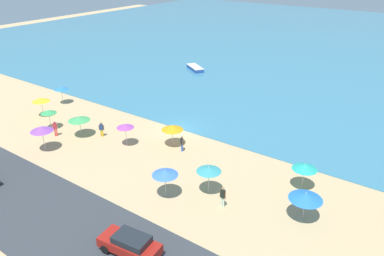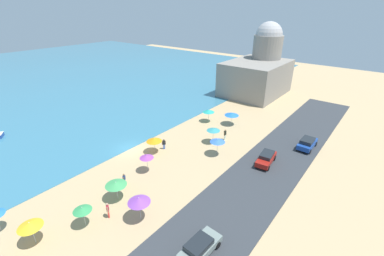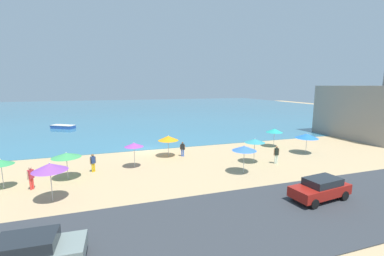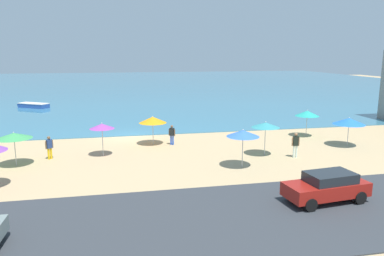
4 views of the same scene
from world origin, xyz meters
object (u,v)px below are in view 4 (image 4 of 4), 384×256
at_px(beach_umbrella_2, 349,121).
at_px(bather_2, 49,146).
at_px(bather_0, 172,134).
at_px(beach_umbrella_5, 153,120).
at_px(beach_umbrella_4, 243,133).
at_px(beach_umbrella_3, 14,136).
at_px(parked_car_0, 327,186).
at_px(bather_1, 296,144).
at_px(beach_umbrella_1, 266,125).
at_px(skiff_nearshore, 33,105).
at_px(beach_umbrella_8, 307,113).
at_px(beach_umbrella_7, 102,126).

bearing_deg(beach_umbrella_2, bather_2, 177.74).
bearing_deg(bather_0, beach_umbrella_5, 165.16).
relative_size(beach_umbrella_2, beach_umbrella_4, 0.97).
relative_size(beach_umbrella_3, bather_2, 1.39).
xyz_separation_m(beach_umbrella_5, parked_car_0, (7.18, -13.68, -1.19)).
distance_m(beach_umbrella_2, bather_1, 6.13).
distance_m(beach_umbrella_1, beach_umbrella_3, 17.00).
bearing_deg(bather_2, bather_0, 14.67).
bearing_deg(skiff_nearshore, beach_umbrella_8, -40.63).
bearing_deg(bather_0, bather_1, -34.36).
xyz_separation_m(beach_umbrella_5, skiff_nearshore, (-13.70, 23.67, -1.67)).
xyz_separation_m(beach_umbrella_1, beach_umbrella_3, (-16.97, 0.92, -0.22)).
bearing_deg(skiff_nearshore, beach_umbrella_7, -69.57).
xyz_separation_m(beach_umbrella_2, bather_1, (-5.63, -2.22, -1.00)).
xyz_separation_m(beach_umbrella_3, skiff_nearshore, (-4.29, 27.66, -1.67)).
height_order(bather_2, skiff_nearshore, bather_2).
relative_size(bather_1, parked_car_0, 0.42).
bearing_deg(bather_0, beach_umbrella_1, -36.66).
xyz_separation_m(beach_umbrella_1, beach_umbrella_5, (-7.56, 4.91, -0.22)).
relative_size(beach_umbrella_1, beach_umbrella_5, 1.06).
height_order(beach_umbrella_2, bather_0, beach_umbrella_2).
height_order(bather_2, parked_car_0, bather_2).
xyz_separation_m(beach_umbrella_2, beach_umbrella_4, (-10.08, -3.70, 0.25)).
height_order(beach_umbrella_4, bather_2, beach_umbrella_4).
bearing_deg(beach_umbrella_1, beach_umbrella_3, 176.89).
relative_size(beach_umbrella_3, beach_umbrella_5, 0.97).
xyz_separation_m(beach_umbrella_2, skiff_nearshore, (-28.80, 27.31, -1.65)).
distance_m(bather_2, skiff_nearshore, 27.14).
bearing_deg(beach_umbrella_4, bather_2, 159.83).
relative_size(beach_umbrella_2, bather_2, 1.50).
height_order(beach_umbrella_4, bather_1, beach_umbrella_4).
distance_m(parked_car_0, skiff_nearshore, 42.80).
distance_m(beach_umbrella_4, beach_umbrella_5, 8.89).
height_order(beach_umbrella_1, bather_0, beach_umbrella_1).
bearing_deg(skiff_nearshore, beach_umbrella_3, -81.18).
bearing_deg(beach_umbrella_4, bather_1, 18.48).
relative_size(beach_umbrella_1, beach_umbrella_4, 0.99).
xyz_separation_m(beach_umbrella_4, skiff_nearshore, (-18.72, 31.01, -1.90)).
bearing_deg(beach_umbrella_3, parked_car_0, -30.28).
bearing_deg(bather_2, beach_umbrella_8, 8.05).
bearing_deg(bather_0, beach_umbrella_8, 2.99).
distance_m(bather_1, parked_car_0, 8.16).
height_order(bather_0, parked_car_0, bather_0).
bearing_deg(beach_umbrella_3, beach_umbrella_7, 12.98).
bearing_deg(beach_umbrella_7, parked_car_0, -44.75).
bearing_deg(beach_umbrella_8, beach_umbrella_4, -138.58).
bearing_deg(skiff_nearshore, beach_umbrella_4, -58.89).
bearing_deg(beach_umbrella_3, beach_umbrella_4, -13.07).
distance_m(bather_0, skiff_nearshore, 28.46).
xyz_separation_m(beach_umbrella_2, beach_umbrella_3, (-24.51, -0.35, 0.02)).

